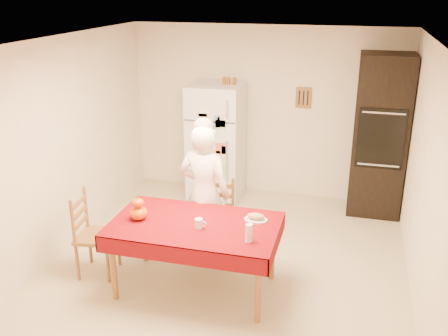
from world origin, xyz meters
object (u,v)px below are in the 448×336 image
(oven_cabinet, at_px, (380,136))
(chair_left, at_px, (91,231))
(chair_far, at_px, (215,215))
(pumpkin_lower, at_px, (139,213))
(refrigerator, at_px, (216,142))
(bread_plate, at_px, (256,220))
(wine_glass, at_px, (249,233))
(coffee_mug, at_px, (199,223))
(seated_woman, at_px, (204,194))
(dining_table, at_px, (195,229))

(oven_cabinet, height_order, chair_left, oven_cabinet)
(oven_cabinet, xyz_separation_m, chair_left, (-3.03, -2.46, -0.59))
(oven_cabinet, distance_m, chair_left, 3.94)
(chair_far, xyz_separation_m, chair_left, (-1.20, -0.74, 0.00))
(chair_far, xyz_separation_m, pumpkin_lower, (-0.59, -0.80, 0.32))
(refrigerator, xyz_separation_m, chair_left, (-0.75, -2.41, -0.34))
(pumpkin_lower, xyz_separation_m, bread_plate, (1.17, 0.27, -0.06))
(refrigerator, xyz_separation_m, wine_glass, (1.06, -2.65, -0.00))
(bread_plate, bearing_deg, refrigerator, 115.23)
(chair_far, relative_size, coffee_mug, 9.50)
(wine_glass, bearing_deg, seated_woman, 129.40)
(dining_table, height_order, seated_woman, seated_woman)
(refrigerator, distance_m, pumpkin_lower, 2.48)
(dining_table, distance_m, wine_glass, 0.67)
(coffee_mug, height_order, bread_plate, coffee_mug)
(chair_far, distance_m, bread_plate, 0.83)
(chair_left, height_order, seated_woman, seated_woman)
(dining_table, distance_m, bread_plate, 0.63)
(chair_left, xyz_separation_m, coffee_mug, (1.27, -0.10, 0.30))
(coffee_mug, bearing_deg, bread_plate, 30.57)
(dining_table, height_order, chair_left, chair_left)
(coffee_mug, bearing_deg, pumpkin_lower, 177.21)
(wine_glass, bearing_deg, refrigerator, 111.83)
(pumpkin_lower, relative_size, wine_glass, 1.05)
(dining_table, relative_size, chair_far, 1.79)
(chair_left, bearing_deg, wine_glass, -104.87)
(seated_woman, xyz_separation_m, bread_plate, (0.67, -0.40, -0.05))
(seated_woman, bearing_deg, pumpkin_lower, 59.99)
(oven_cabinet, relative_size, wine_glass, 12.50)
(wine_glass, bearing_deg, coffee_mug, 165.80)
(oven_cabinet, height_order, chair_far, oven_cabinet)
(oven_cabinet, xyz_separation_m, chair_far, (-1.82, -1.72, -0.59))
(refrigerator, bearing_deg, seated_woman, -78.46)
(coffee_mug, relative_size, bread_plate, 0.42)
(refrigerator, distance_m, dining_table, 2.47)
(pumpkin_lower, xyz_separation_m, wine_glass, (1.19, -0.17, 0.02))
(oven_cabinet, distance_m, chair_far, 2.58)
(oven_cabinet, xyz_separation_m, seated_woman, (-1.91, -1.85, -0.28))
(dining_table, height_order, wine_glass, wine_glass)
(dining_table, distance_m, pumpkin_lower, 0.60)
(refrigerator, bearing_deg, oven_cabinet, 1.18)
(refrigerator, xyz_separation_m, bread_plate, (1.04, -2.21, -0.08))
(chair_far, height_order, pumpkin_lower, chair_far)
(seated_woman, relative_size, bread_plate, 6.83)
(chair_left, bearing_deg, chair_far, -66.12)
(seated_woman, bearing_deg, chair_left, 35.25)
(chair_far, xyz_separation_m, seated_woman, (-0.09, -0.13, 0.31))
(refrigerator, height_order, dining_table, refrigerator)
(seated_woman, relative_size, pumpkin_lower, 8.88)
(pumpkin_lower, bearing_deg, dining_table, 5.51)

